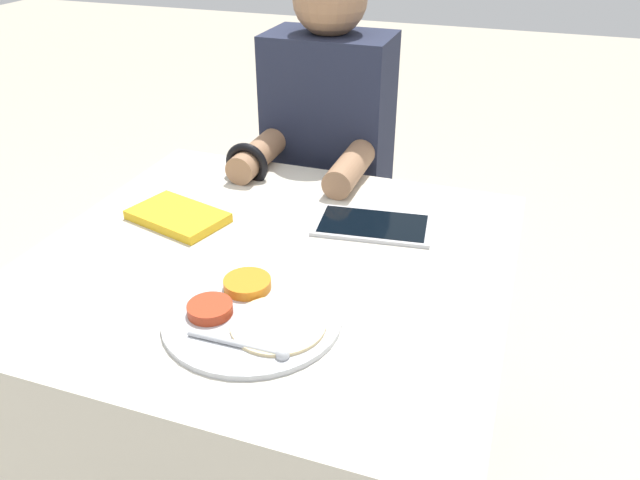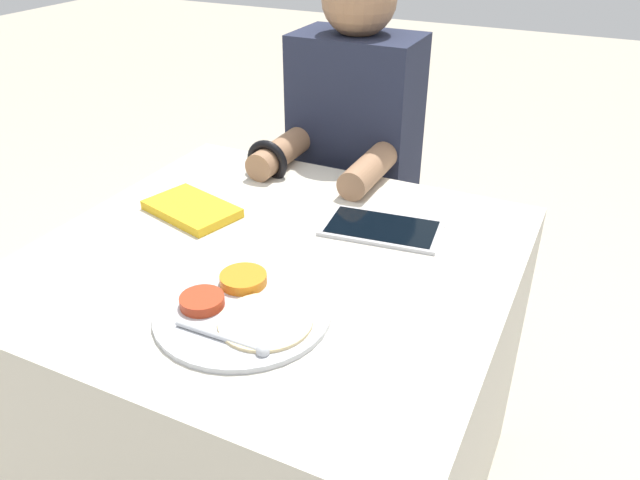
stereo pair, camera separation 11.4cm
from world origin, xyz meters
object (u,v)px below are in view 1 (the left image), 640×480
at_px(person_diner, 328,194).
at_px(tablet_device, 373,225).
at_px(thali_tray, 252,314).
at_px(red_notebook, 178,217).

bearing_deg(person_diner, tablet_device, -59.61).
relative_size(tablet_device, person_diner, 0.22).
xyz_separation_m(thali_tray, person_diner, (-0.13, 0.77, -0.15)).
bearing_deg(red_notebook, person_diner, 71.79).
relative_size(thali_tray, red_notebook, 1.31).
bearing_deg(thali_tray, person_diner, 99.27).
relative_size(thali_tray, tablet_device, 1.15).
relative_size(red_notebook, person_diner, 0.19).
xyz_separation_m(thali_tray, red_notebook, (-0.29, 0.26, -0.00)).
bearing_deg(person_diner, thali_tray, -80.73).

